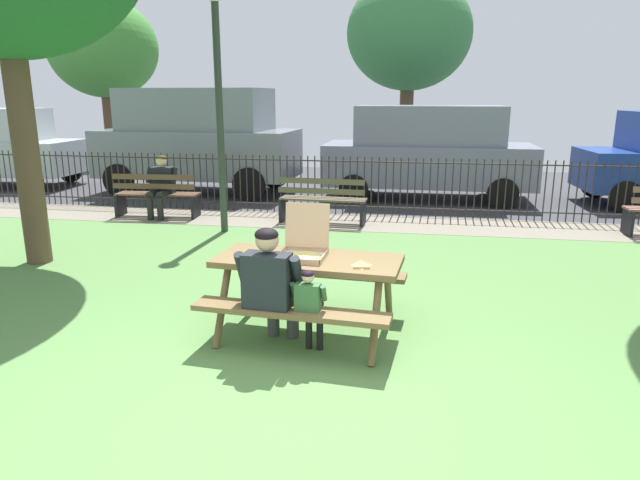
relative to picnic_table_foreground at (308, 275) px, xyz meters
The scene contains 18 objects.
ground 0.63m from the picnic_table_foreground, 63.51° to the left, with size 28.00×11.13×0.02m, color #578445.
cobblestone_walkway 5.06m from the picnic_table_foreground, 89.09° to the left, with size 28.00×1.40×0.01m, color gray.
street_asphalt 9.43m from the picnic_table_foreground, 89.51° to the left, with size 28.00×7.36×0.01m, color #38383D.
picnic_table_foreground is the anchor object (origin of this frame).
pizza_box_open 0.27m from the picnic_table_foreground, 141.32° to the left, with size 0.46×0.50×0.50m.
pizza_slice_on_table 0.60m from the picnic_table_foreground, 18.56° to the right, with size 0.17×0.25×0.02m.
adult_at_table 0.55m from the picnic_table_foreground, 117.20° to the right, with size 0.63×0.61×1.19m.
child_at_table 0.56m from the picnic_table_foreground, 77.47° to the right, with size 0.33×0.32×0.83m.
iron_fence_streetside 5.73m from the picnic_table_foreground, 89.20° to the left, with size 22.13×0.03×1.15m.
park_bench_left 6.27m from the picnic_table_foreground, 128.80° to the left, with size 1.62×0.56×0.85m.
park_bench_center 4.94m from the picnic_table_foreground, 97.90° to the left, with size 1.62×0.55×0.85m.
person_on_park_bench 6.23m from the picnic_table_foreground, 127.99° to the left, with size 0.61×0.59×1.19m.
lamp_post_walkway 4.92m from the picnic_table_foreground, 119.64° to the left, with size 0.28×0.28×4.00m.
parked_car_far_left 12.35m from the picnic_table_foreground, 140.80° to the left, with size 3.97×1.96×1.98m.
parked_car_left 8.89m from the picnic_table_foreground, 118.29° to the left, with size 4.77×2.22×2.46m.
parked_car_center 7.92m from the picnic_table_foreground, 80.93° to the left, with size 4.62×1.99×2.08m.
far_tree_left 17.13m from the picnic_table_foreground, 125.70° to the left, with size 3.70×3.70×5.54m.
far_tree_midleft 14.13m from the picnic_table_foreground, 87.50° to the left, with size 3.89×3.89×5.94m.
Camera 1 is at (0.93, -3.76, 2.31)m, focal length 31.59 mm.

